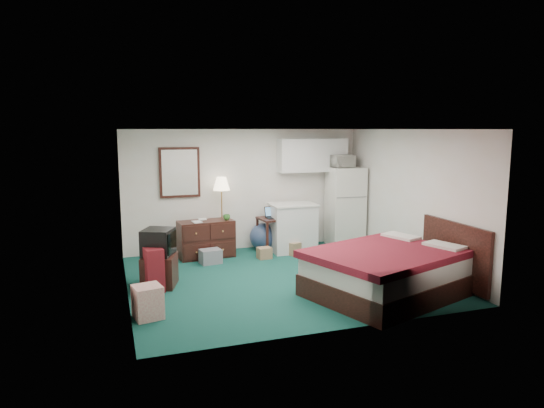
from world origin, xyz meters
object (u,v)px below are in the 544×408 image
object	(u,v)px
kitchen_counter	(293,228)
dresser	(206,239)
fridge	(345,206)
suitcase	(153,269)
desk	(273,235)
floor_lamp	(222,215)
bed	(386,273)
tv_stand	(160,271)

from	to	relation	value
kitchen_counter	dresser	bearing A→B (deg)	178.63
kitchen_counter	fridge	xyz separation A→B (m)	(1.26, 0.13, 0.37)
kitchen_counter	suitcase	xyz separation A→B (m)	(-2.96, -1.63, -0.14)
dresser	desk	xyz separation A→B (m)	(1.39, -0.04, -0.01)
dresser	desk	bearing A→B (deg)	-6.45
desk	kitchen_counter	xyz separation A→B (m)	(0.40, -0.05, 0.12)
suitcase	floor_lamp	bearing A→B (deg)	43.19
dresser	bed	world-z (taller)	dresser
dresser	bed	distance (m)	3.75
bed	suitcase	bearing A→B (deg)	139.02
bed	suitcase	size ratio (longest dim) A/B	3.15
suitcase	kitchen_counter	bearing A→B (deg)	20.66
bed	tv_stand	world-z (taller)	bed
kitchen_counter	tv_stand	distance (m)	3.19
fridge	tv_stand	xyz separation A→B (m)	(-4.11, -1.57, -0.60)
suitcase	bed	bearing A→B (deg)	-30.33
fridge	suitcase	xyz separation A→B (m)	(-4.22, -1.76, -0.50)
floor_lamp	kitchen_counter	size ratio (longest dim) A/B	1.62
floor_lamp	desk	world-z (taller)	floor_lamp
dresser	bed	xyz separation A→B (m)	(2.15, -3.07, -0.02)
desk	bed	xyz separation A→B (m)	(0.77, -3.03, -0.01)
bed	dresser	bearing A→B (deg)	106.26
dresser	tv_stand	bearing A→B (deg)	-129.69
suitcase	desk	bearing A→B (deg)	25.12
suitcase	tv_stand	bearing A→B (deg)	51.17
floor_lamp	suitcase	size ratio (longest dim) A/B	2.26
floor_lamp	kitchen_counter	world-z (taller)	floor_lamp
kitchen_counter	bed	distance (m)	3.01
floor_lamp	tv_stand	xyz separation A→B (m)	(-1.43, -1.74, -0.52)
dresser	fridge	bearing A→B (deg)	-4.15
dresser	floor_lamp	size ratio (longest dim) A/B	0.69
floor_lamp	tv_stand	bearing A→B (deg)	-129.44
fridge	kitchen_counter	bearing A→B (deg)	-168.84
floor_lamp	suitcase	xyz separation A→B (m)	(-1.54, -1.93, -0.43)
desk	fridge	size ratio (longest dim) A/B	0.42
desk	suitcase	size ratio (longest dim) A/B	1.04
kitchen_counter	suitcase	bearing A→B (deg)	-149.72
dresser	bed	size ratio (longest dim) A/B	0.49
tv_stand	suitcase	distance (m)	0.24
kitchen_counter	fridge	world-z (taller)	fridge
bed	desk	bearing A→B (deg)	85.37
bed	tv_stand	xyz separation A→B (m)	(-3.21, 1.54, -0.09)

